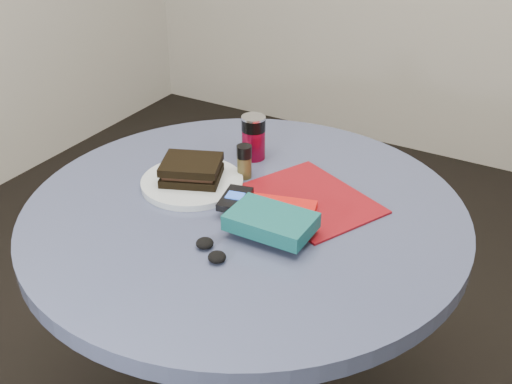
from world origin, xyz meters
The scene contains 10 objects.
table centered at (0.00, 0.00, 0.59)m, with size 1.00×1.00×0.75m.
plate centered at (-0.16, 0.03, 0.76)m, with size 0.24×0.24×0.02m, color silver.
sandwich centered at (-0.16, 0.03, 0.79)m, with size 0.17×0.16×0.05m.
soda_can centered at (-0.11, 0.22, 0.81)m, with size 0.07×0.07×0.11m.
pepper_grinder centered at (-0.07, 0.12, 0.79)m, with size 0.04×0.04×0.08m.
magazine centered at (0.12, 0.11, 0.75)m, with size 0.30×0.22×0.01m, color maroon.
red_book centered at (0.08, 0.00, 0.76)m, with size 0.17×0.11×0.01m, color red.
novel centered at (0.11, -0.07, 0.79)m, with size 0.18×0.11×0.03m, color #115153.
mp3_player centered at (-0.01, -0.02, 0.78)m, with size 0.08×0.11×0.02m.
headphones centered at (0.03, -0.19, 0.76)m, with size 0.10×0.08×0.02m.
Camera 1 is at (0.64, -1.05, 1.51)m, focal length 45.00 mm.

